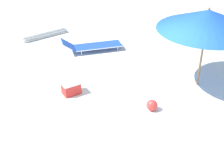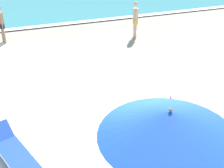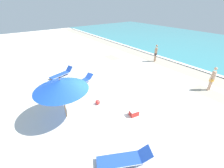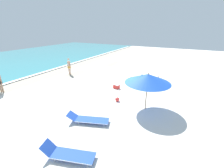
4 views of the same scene
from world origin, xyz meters
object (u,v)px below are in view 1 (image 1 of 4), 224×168
at_px(sun_lounger_beside_umbrella, 92,45).
at_px(cooler_box, 71,88).
at_px(lounger_stack, 42,33).
at_px(beach_ball, 152,105).
at_px(beach_umbrella, 208,20).

height_order(sun_lounger_beside_umbrella, cooler_box, sun_lounger_beside_umbrella).
bearing_deg(sun_lounger_beside_umbrella, lounger_stack, 39.55).
bearing_deg(beach_ball, sun_lounger_beside_umbrella, -16.74).
bearing_deg(lounger_stack, cooler_box, 164.04).
height_order(beach_umbrella, cooler_box, beach_umbrella).
bearing_deg(sun_lounger_beside_umbrella, cooler_box, 155.80).
bearing_deg(cooler_box, sun_lounger_beside_umbrella, 49.92).
bearing_deg(beach_umbrella, lounger_stack, 12.03).
xyz_separation_m(sun_lounger_beside_umbrella, beach_ball, (-3.90, 1.17, -0.06)).
bearing_deg(cooler_box, beach_umbrella, -23.85).
height_order(beach_umbrella, beach_ball, beach_umbrella).
relative_size(beach_ball, cooler_box, 0.54).
height_order(beach_umbrella, sun_lounger_beside_umbrella, beach_umbrella).
bearing_deg(beach_umbrella, sun_lounger_beside_umbrella, 11.64).
bearing_deg(lounger_stack, sun_lounger_beside_umbrella, -161.74).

